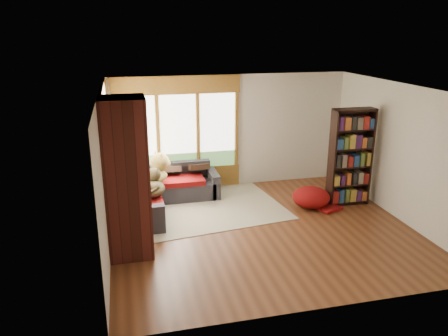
{
  "coord_description": "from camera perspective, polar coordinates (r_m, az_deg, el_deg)",
  "views": [
    {
      "loc": [
        -2.41,
        -7.04,
        3.58
      ],
      "look_at": [
        -0.52,
        0.91,
        0.95
      ],
      "focal_mm": 35.0,
      "sensor_mm": 36.0,
      "label": 1
    }
  ],
  "objects": [
    {
      "name": "wall_left",
      "position": [
        7.41,
        -15.35,
        -0.75
      ],
      "size": [
        0.04,
        5.0,
        2.6
      ],
      "primitive_type": "cube",
      "color": "silver",
      "rests_on": "ground"
    },
    {
      "name": "dog_brindle",
      "position": [
        8.59,
        -9.23,
        -1.73
      ],
      "size": [
        0.55,
        0.79,
        0.41
      ],
      "rotation": [
        0.0,
        0.0,
        1.42
      ],
      "color": "black",
      "rests_on": "sectional_sofa"
    },
    {
      "name": "wall_back",
      "position": [
        10.1,
        0.78,
        4.79
      ],
      "size": [
        5.5,
        0.04,
        2.6
      ],
      "primitive_type": "cube",
      "color": "silver",
      "rests_on": "ground"
    },
    {
      "name": "wall_right",
      "position": [
        9.02,
        22.09,
        1.86
      ],
      "size": [
        0.04,
        5.0,
        2.6
      ],
      "primitive_type": "cube",
      "color": "silver",
      "rests_on": "ground"
    },
    {
      "name": "sectional_sofa",
      "position": [
        9.35,
        -9.74,
        -2.97
      ],
      "size": [
        2.2,
        2.2,
        0.8
      ],
      "rotation": [
        0.0,
        0.0,
        -0.04
      ],
      "color": "#27262C",
      "rests_on": "ground"
    },
    {
      "name": "pouf",
      "position": [
        9.3,
        11.32,
        -3.69
      ],
      "size": [
        0.96,
        0.96,
        0.42
      ],
      "primitive_type": "ellipsoid",
      "rotation": [
        0.0,
        0.0,
        0.26
      ],
      "color": "maroon",
      "rests_on": "area_rug"
    },
    {
      "name": "windows_left",
      "position": [
        8.54,
        -14.99,
        2.08
      ],
      "size": [
        0.1,
        2.62,
        1.9
      ],
      "color": "olive",
      "rests_on": "wall_left"
    },
    {
      "name": "floor",
      "position": [
        8.26,
        5.01,
        -7.93
      ],
      "size": [
        5.5,
        5.5,
        0.0
      ],
      "primitive_type": "plane",
      "color": "#552C17",
      "rests_on": "ground"
    },
    {
      "name": "area_rug",
      "position": [
        9.22,
        -3.89,
        -5.02
      ],
      "size": [
        3.79,
        3.09,
        0.01
      ],
      "primitive_type": "cube",
      "rotation": [
        0.0,
        0.0,
        0.13
      ],
      "color": "silver",
      "rests_on": "ground"
    },
    {
      "name": "windows_back",
      "position": [
        9.84,
        -5.99,
        4.64
      ],
      "size": [
        2.82,
        0.1,
        1.9
      ],
      "color": "olive",
      "rests_on": "wall_back"
    },
    {
      "name": "brick_chimney",
      "position": [
        7.07,
        -12.58,
        -1.43
      ],
      "size": [
        0.7,
        0.7,
        2.6
      ],
      "primitive_type": "cube",
      "color": "#471914",
      "rests_on": "ground"
    },
    {
      "name": "ceiling",
      "position": [
        7.51,
        5.55,
        10.25
      ],
      "size": [
        5.5,
        5.5,
        0.0
      ],
      "primitive_type": "plane",
      "color": "white"
    },
    {
      "name": "roller_blind",
      "position": [
        9.26,
        -14.92,
        5.83
      ],
      "size": [
        0.03,
        0.72,
        0.9
      ],
      "primitive_type": "cube",
      "color": "gray",
      "rests_on": "wall_left"
    },
    {
      "name": "bookshelf",
      "position": [
        9.39,
        16.2,
        1.32
      ],
      "size": [
        0.88,
        0.29,
        2.05
      ],
      "color": "black",
      "rests_on": "ground"
    },
    {
      "name": "wall_front",
      "position": [
        5.62,
        13.38,
        -6.61
      ],
      "size": [
        5.5,
        0.04,
        2.6
      ],
      "primitive_type": "cube",
      "color": "silver",
      "rests_on": "ground"
    },
    {
      "name": "dog_tan",
      "position": [
        9.05,
        -9.77,
        -0.2
      ],
      "size": [
        1.14,
        0.98,
        0.56
      ],
      "rotation": [
        0.0,
        0.0,
        0.46
      ],
      "color": "olive",
      "rests_on": "sectional_sofa"
    },
    {
      "name": "throw_pillows",
      "position": [
        9.25,
        -9.36,
        -0.14
      ],
      "size": [
        1.98,
        1.68,
        0.45
      ],
      "color": "#302117",
      "rests_on": "sectional_sofa"
    }
  ]
}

